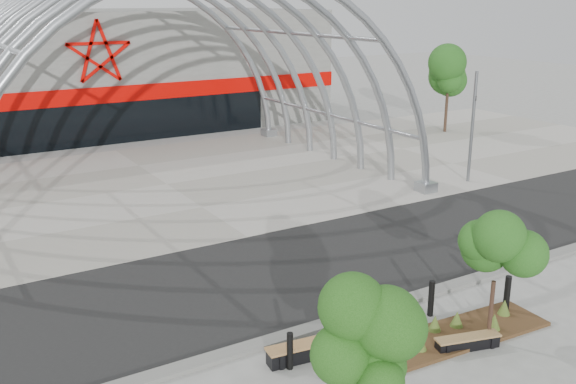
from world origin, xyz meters
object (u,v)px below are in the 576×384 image
(bollard_2, at_px, (431,298))
(signal_pole, at_px, (472,125))
(street_tree_1, at_px, (496,256))
(bench_1, at_px, (467,343))
(bench_0, at_px, (307,351))
(street_tree_0, at_px, (374,349))

(bollard_2, bearing_deg, signal_pole, 39.79)
(signal_pole, distance_m, bollard_2, 15.08)
(street_tree_1, relative_size, bench_1, 1.88)
(signal_pole, height_order, street_tree_1, signal_pole)
(street_tree_1, bearing_deg, bollard_2, 99.55)
(signal_pole, distance_m, street_tree_1, 15.95)
(bench_0, xyz_separation_m, bench_1, (3.80, -1.77, -0.04))
(street_tree_0, height_order, bench_0, street_tree_0)
(signal_pole, height_order, bollard_2, signal_pole)
(street_tree_1, height_order, bench_1, street_tree_1)
(street_tree_0, xyz_separation_m, bollard_2, (5.21, 3.83, -1.90))
(street_tree_1, bearing_deg, signal_pole, 45.69)
(street_tree_0, relative_size, bollard_2, 3.15)
(bench_0, distance_m, bollard_2, 4.28)
(street_tree_1, bearing_deg, bench_1, -179.72)
(street_tree_1, relative_size, bollard_2, 3.16)
(signal_pole, bearing_deg, bollard_2, -140.21)
(bench_0, relative_size, bench_1, 1.22)
(street_tree_1, height_order, bollard_2, street_tree_1)
(street_tree_0, bearing_deg, bench_0, 75.91)
(bollard_2, bearing_deg, bench_1, -103.98)
(street_tree_0, distance_m, bench_1, 5.60)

